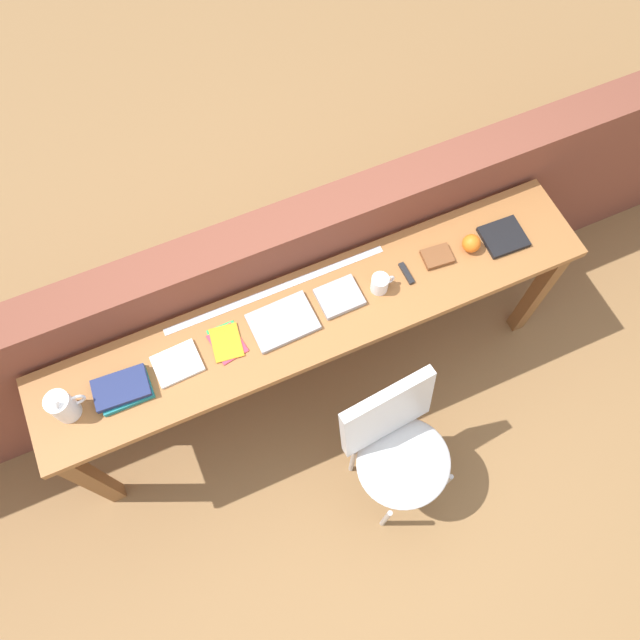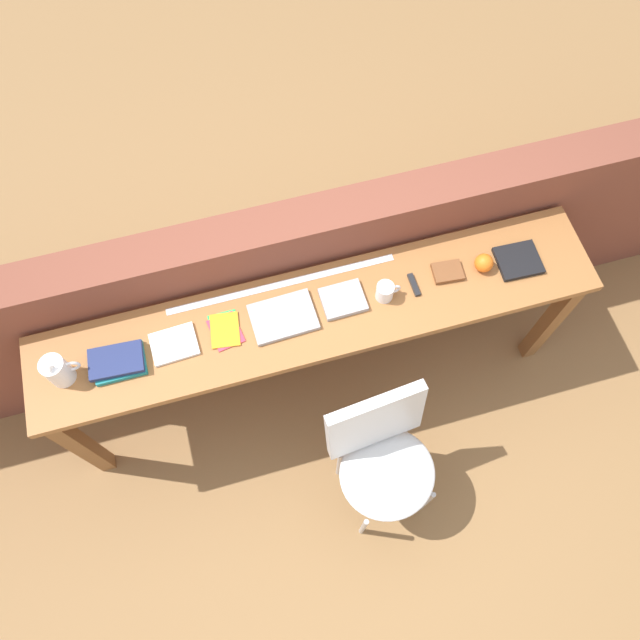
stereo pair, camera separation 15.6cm
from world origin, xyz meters
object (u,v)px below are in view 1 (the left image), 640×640
Objects in this scene: book_stack_leftmost at (123,389)px; sports_ball_small at (471,243)px; pamphlet_pile_colourful at (226,342)px; leather_journal_brown at (437,257)px; chair_white_moulded at (398,446)px; mug at (380,283)px; book_open_centre at (283,322)px; book_repair_rightmost at (503,237)px; magazine_cycling at (177,364)px; multitool_folded at (406,273)px; pitcher_white at (63,406)px.

sports_ball_small is (1.62, 0.02, 0.02)m from book_stack_leftmost.
leather_journal_brown reaches higher than pamphlet_pile_colourful.
mug is at bearing 74.42° from chair_white_moulded.
sports_ball_small is at bearing -1.79° from book_open_centre.
book_repair_rightmost is (1.33, -0.03, 0.01)m from pamphlet_pile_colourful.
pamphlet_pile_colourful is 1.17m from sports_ball_small.
pamphlet_pile_colourful is (0.22, 0.01, -0.00)m from magazine_cycling.
book_stack_leftmost is 1.21× the size of book_repair_rightmost.
pamphlet_pile_colourful is 0.84m from multitool_folded.
book_stack_leftmost is 1.79m from book_repair_rightmost.
book_repair_rightmost is (0.63, 0.00, -0.03)m from mug.
mug is at bearing -177.38° from book_repair_rightmost.
book_repair_rightmost reaches higher than multitool_folded.
sports_ball_small reaches higher than book_stack_leftmost.
book_stack_leftmost is 1.62m from sports_ball_small.
mug is at bearing 0.05° from pitcher_white.
book_repair_rightmost is (0.32, -0.03, -0.00)m from leather_journal_brown.
book_open_centre is (0.47, -0.00, 0.00)m from magazine_cycling.
multitool_folded is (1.06, -0.00, -0.00)m from magazine_cycling.
chair_white_moulded is 8.10× the size of multitool_folded.
chair_white_moulded is at bearing -67.12° from book_open_centre.
book_stack_leftmost reaches higher than leather_journal_brown.
book_open_centre is 2.50× the size of mug.
mug is 0.58× the size of book_repair_rightmost.
magazine_cycling is 1.23m from leather_journal_brown.
chair_white_moulded is 0.87m from leather_journal_brown.
mug is at bearing -3.83° from magazine_cycling.
chair_white_moulded reaches higher than pamphlet_pile_colourful.
magazine_cycling is at bearing -177.26° from pamphlet_pile_colourful.
chair_white_moulded is at bearing -41.87° from magazine_cycling.
sports_ball_small is at bearing -0.48° from pamphlet_pile_colourful.
sports_ball_small is (1.85, 0.02, -0.04)m from pitcher_white.
pitcher_white reaches higher than sports_ball_small.
book_open_centre is at bearing 179.88° from multitool_folded.
leather_journal_brown reaches higher than multitool_folded.
multitool_folded is 0.85× the size of leather_journal_brown.
pitcher_white is 1.69m from leather_journal_brown.
magazine_cycling is 1.47× the size of leather_journal_brown.
pamphlet_pile_colourful is 0.65× the size of book_open_centre.
multitool_folded is at bearing -2.89° from magazine_cycling.
multitool_folded is (0.84, -0.01, 0.00)m from pamphlet_pile_colourful.
pamphlet_pile_colourful is 1.63× the size of mug.
book_stack_leftmost is at bearing -177.43° from book_repair_rightmost.
magazine_cycling is at bearing 2.40° from pitcher_white.
book_open_centre is (-0.28, 0.61, 0.36)m from chair_white_moulded.
leather_journal_brown is 0.33m from book_repair_rightmost.
leather_journal_brown is 0.69× the size of book_repair_rightmost.
chair_white_moulded is 4.68× the size of magazine_cycling.
book_open_centre is 0.59m from multitool_folded.
pitcher_white is 1.67× the size of mug.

